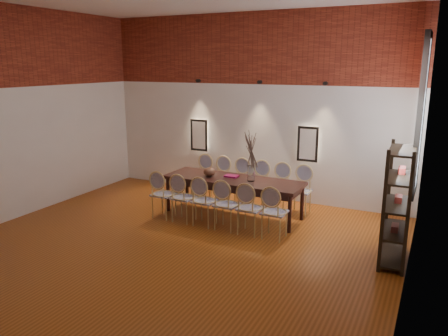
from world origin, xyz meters
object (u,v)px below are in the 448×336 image
at_px(chair_near_e, 250,208).
at_px(chair_near_d, 227,204).
at_px(chair_near_c, 205,201).
at_px(vase, 251,173).
at_px(shelving_rack, 397,205).
at_px(chair_far_d, 258,185).
at_px(chair_near_b, 184,197).
at_px(chair_near_f, 275,212).
at_px(chair_far_b, 219,180).
at_px(chair_far_a, 201,177).
at_px(dining_table, 233,197).
at_px(chair_far_e, 279,188).
at_px(bowl, 209,172).
at_px(chair_far_c, 238,182).
at_px(chair_far_f, 301,191).
at_px(book, 232,176).
at_px(chair_near_a, 164,194).

bearing_deg(chair_near_e, chair_near_d, -180.00).
height_order(chair_near_c, vase, vase).
height_order(chair_near_d, shelving_rack, shelving_rack).
distance_m(chair_far_d, shelving_rack, 3.22).
distance_m(chair_near_b, chair_near_f, 1.83).
height_order(chair_near_c, chair_far_b, same).
distance_m(chair_near_d, chair_far_a, 1.99).
height_order(dining_table, chair_far_e, chair_far_e).
bearing_deg(chair_near_f, bowl, 157.80).
relative_size(chair_near_f, chair_far_e, 1.00).
bearing_deg(chair_far_c, shelving_rack, 156.34).
xyz_separation_m(chair_near_e, chair_far_b, (-1.35, 1.46, 0.00)).
distance_m(chair_far_e, chair_far_f, 0.46).
distance_m(chair_near_f, vase, 1.14).
relative_size(chair_far_d, book, 3.62).
distance_m(chair_near_a, book, 1.38).
bearing_deg(chair_far_c, chair_near_c, 90.00).
xyz_separation_m(chair_near_d, chair_far_c, (-0.43, 1.45, 0.00)).
bearing_deg(chair_far_c, chair_far_b, -0.00).
relative_size(chair_far_b, chair_far_c, 1.00).
height_order(chair_near_a, chair_near_f, same).
bearing_deg(chair_near_c, chair_near_b, -180.00).
bearing_deg(chair_far_e, chair_far_c, 0.00).
bearing_deg(chair_far_e, bowl, 33.00).
bearing_deg(dining_table, chair_near_e, -46.42).
bearing_deg(shelving_rack, vase, 161.87).
relative_size(chair_far_a, chair_far_b, 1.00).
relative_size(chair_near_a, chair_near_c, 1.00).
bearing_deg(vase, chair_near_d, -102.71).
height_order(chair_near_b, vase, vase).
distance_m(chair_near_a, chair_near_c, 0.91).
xyz_separation_m(chair_near_b, chair_far_f, (1.85, 1.41, 0.00)).
xyz_separation_m(chair_far_c, bowl, (-0.28, -0.77, 0.37)).
height_order(chair_far_d, chair_far_e, same).
bearing_deg(vase, chair_far_c, 129.21).
xyz_separation_m(chair_near_e, vase, (-0.30, 0.73, 0.43)).
distance_m(chair_near_d, chair_near_e, 0.46).
height_order(dining_table, chair_near_f, chair_near_f).
xyz_separation_m(chair_near_a, shelving_rack, (4.22, -0.07, 0.43)).
height_order(chair_near_c, chair_near_e, same).
relative_size(chair_near_a, chair_near_b, 1.00).
height_order(chair_near_d, chair_far_c, same).
relative_size(chair_far_a, chair_far_d, 1.00).
height_order(chair_near_e, chair_far_b, same).
bearing_deg(chair_near_f, chair_near_e, 180.00).
bearing_deg(chair_far_a, book, 150.00).
xyz_separation_m(chair_far_d, shelving_rack, (2.82, -1.49, 0.43)).
xyz_separation_m(chair_near_c, book, (0.15, 0.83, 0.30)).
distance_m(chair_far_c, book, 0.69).
xyz_separation_m(chair_near_b, vase, (1.08, 0.70, 0.43)).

